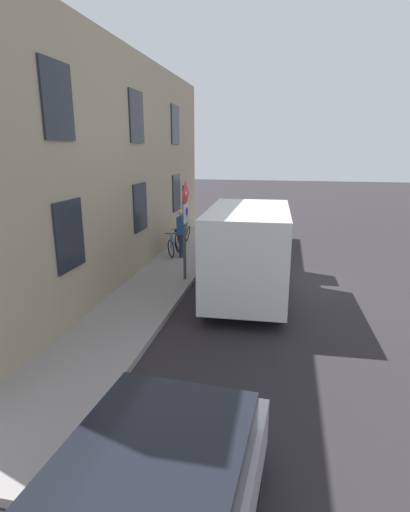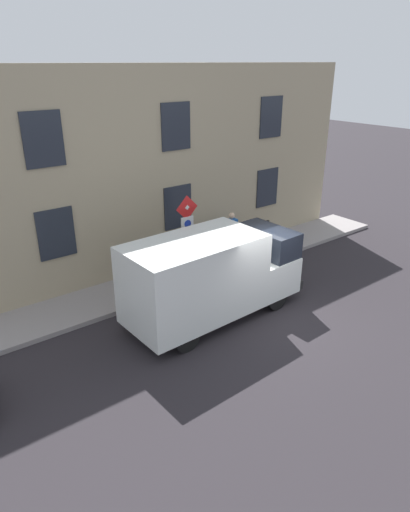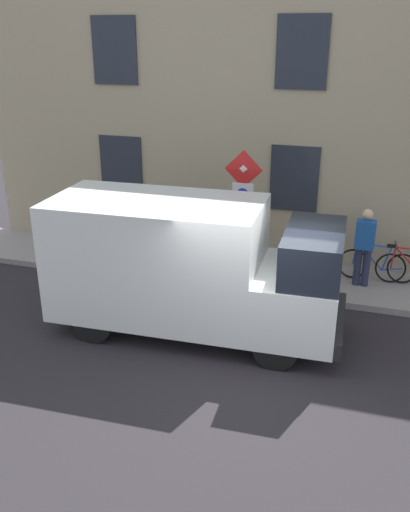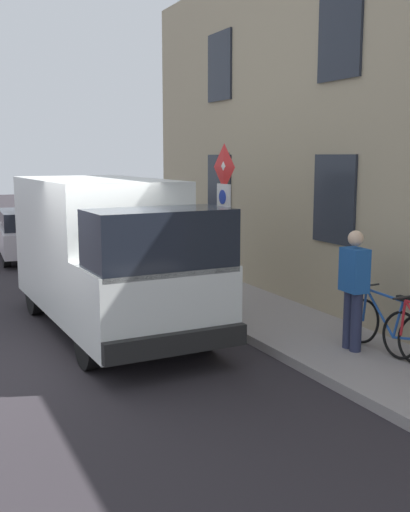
# 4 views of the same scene
# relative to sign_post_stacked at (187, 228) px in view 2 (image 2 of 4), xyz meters

# --- Properties ---
(ground_plane) EXTENTS (80.00, 80.00, 0.00)m
(ground_plane) POSITION_rel_sign_post_stacked_xyz_m (-2.70, -0.80, -2.05)
(ground_plane) COLOR #282428
(sidewalk_slab) EXTENTS (1.90, 17.64, 0.14)m
(sidewalk_slab) POSITION_rel_sign_post_stacked_xyz_m (0.74, -0.80, -1.98)
(sidewalk_slab) COLOR gray
(sidewalk_slab) RESTS_ON ground_plane
(building_facade) EXTENTS (0.75, 15.64, 6.75)m
(building_facade) POSITION_rel_sign_post_stacked_xyz_m (2.04, -0.80, 1.33)
(building_facade) COLOR tan
(building_facade) RESTS_ON ground_plane
(sign_post_stacked) EXTENTS (0.15, 0.56, 2.83)m
(sign_post_stacked) POSITION_rel_sign_post_stacked_xyz_m (0.00, 0.00, 0.00)
(sign_post_stacked) COLOR #474C47
(sign_post_stacked) RESTS_ON sidewalk_slab
(delivery_van) EXTENTS (2.17, 5.39, 2.50)m
(delivery_van) POSITION_rel_sign_post_stacked_xyz_m (-1.91, 0.54, -0.71)
(delivery_van) COLOR silver
(delivery_van) RESTS_ON ground_plane
(bicycle_orange) EXTENTS (0.46, 1.71, 0.89)m
(bicycle_orange) POSITION_rel_sign_post_stacked_xyz_m (1.14, -4.41, -1.54)
(bicycle_orange) COLOR black
(bicycle_orange) RESTS_ON sidewalk_slab
(bicycle_red) EXTENTS (0.46, 1.71, 0.89)m
(bicycle_red) POSITION_rel_sign_post_stacked_xyz_m (1.14, -3.61, -1.54)
(bicycle_red) COLOR black
(bicycle_red) RESTS_ON sidewalk_slab
(bicycle_blue) EXTENTS (0.46, 1.71, 0.89)m
(bicycle_blue) POSITION_rel_sign_post_stacked_xyz_m (1.14, -2.81, -1.54)
(bicycle_blue) COLOR black
(bicycle_blue) RESTS_ON sidewalk_slab
(pedestrian) EXTENTS (0.28, 0.41, 1.72)m
(pedestrian) POSITION_rel_sign_post_stacked_xyz_m (0.77, -2.49, -0.98)
(pedestrian) COLOR #262B47
(pedestrian) RESTS_ON sidewalk_slab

